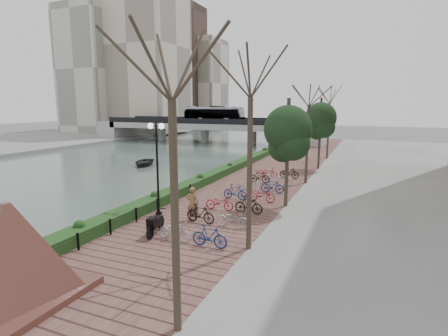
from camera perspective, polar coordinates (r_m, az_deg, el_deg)
The scene contains 14 objects.
ground at distance 18.23m, azimuth -23.42°, elevation -11.82°, with size 220.00×220.00×0.00m, color #59595B.
river_water at distance 46.18m, azimuth -14.05°, elevation 1.72°, with size 30.00×130.00×0.02m, color #4B5E58.
promenade at distance 30.87m, azimuth 6.30°, elevation -1.68°, with size 8.00×75.00×0.50m, color brown.
hedge at distance 34.17m, azimuth 2.06°, elevation 0.46°, with size 1.10×56.00×0.60m, color #143312.
chain_fence at distance 18.40m, azimuth -16.02°, elevation -8.33°, with size 0.10×14.10×0.70m.
granite_monument at distance 13.05m, azimuth -31.54°, elevation -11.46°, with size 5.93×5.93×3.14m.
lamppost at distance 19.51m, azimuth -10.93°, elevation 3.10°, with size 1.02×0.32×5.21m.
motorcycle at distance 17.17m, azimuth -11.11°, elevation -8.78°, with size 0.55×1.75×1.09m, color black, non-canonical shape.
pedestrian at distance 18.80m, azimuth -5.14°, elevation -5.78°, with size 0.66×0.44×1.82m, color brown.
bicycle_parking at distance 22.67m, azimuth 4.01°, elevation -4.13°, with size 2.40×17.32×1.00m.
street_trees at distance 24.76m, azimuth 12.15°, elevation 3.27°, with size 3.20×37.12×6.80m.
bridge at distance 62.76m, azimuth -2.85°, elevation 7.26°, with size 36.00×10.77×6.50m.
boat at distance 39.42m, azimuth -12.94°, elevation 0.95°, with size 2.73×3.82×0.79m, color #232228.
far_buildings at distance 94.97m, azimuth -12.57°, elevation 15.73°, with size 35.00×38.00×38.00m.
Camera 1 is at (12.53, -11.49, 6.57)m, focal length 28.00 mm.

